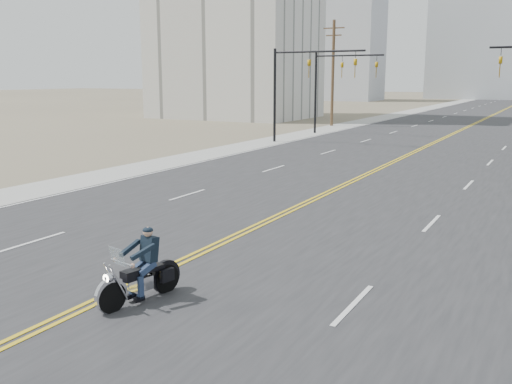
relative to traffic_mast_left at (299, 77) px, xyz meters
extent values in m
plane|color=#776D56|center=(8.98, -32.00, -4.94)|extent=(400.00, 400.00, 0.00)
cube|color=#303033|center=(8.98, 38.00, -4.93)|extent=(20.00, 200.00, 0.01)
cube|color=#A5A5A0|center=(-2.52, 38.00, -4.93)|extent=(3.00, 200.00, 0.01)
cylinder|color=black|center=(-2.02, 0.00, -1.44)|extent=(0.20, 0.20, 7.00)
cylinder|color=black|center=(1.48, 0.00, 1.76)|extent=(7.00, 0.14, 0.14)
imported|color=#BF8C0C|center=(0.78, 0.00, 1.11)|extent=(0.21, 0.26, 1.30)
imported|color=#BF8C0C|center=(4.28, 0.00, 1.11)|extent=(0.21, 0.26, 1.30)
imported|color=#BF8C0C|center=(13.68, 0.00, 1.11)|extent=(0.21, 0.26, 1.30)
cylinder|color=black|center=(-2.02, 8.00, -1.44)|extent=(0.20, 0.20, 7.00)
cylinder|color=black|center=(0.98, 8.00, 1.76)|extent=(6.00, 0.14, 0.14)
imported|color=#BF8C0C|center=(0.38, 8.00, 1.11)|extent=(0.21, 0.26, 1.30)
imported|color=#BF8C0C|center=(3.38, 8.00, 1.11)|extent=(0.21, 0.26, 1.30)
cylinder|color=brown|center=(-3.52, 16.00, 0.31)|extent=(0.30, 0.30, 10.50)
cube|color=brown|center=(-3.52, 16.00, 4.76)|extent=(2.20, 0.12, 0.12)
cube|color=brown|center=(-3.52, 16.00, 4.06)|extent=(1.60, 0.12, 0.12)
cube|color=#B7BCC6|center=(-26.02, 83.00, 6.06)|extent=(14.00, 12.00, 22.00)
cube|color=#ADB2B7|center=(-3.02, 108.00, 8.06)|extent=(20.00, 15.00, 26.00)
cube|color=#ADB2B7|center=(-41.02, 98.00, 3.06)|extent=(12.00, 12.00, 16.00)
camera|label=1|loc=(17.66, -39.17, -0.12)|focal=40.00mm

